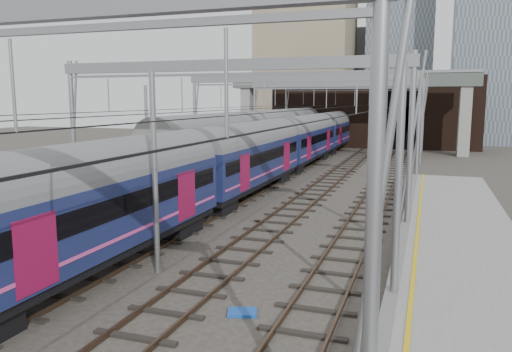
% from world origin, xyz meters
% --- Properties ---
extents(ground, '(160.00, 160.00, 0.00)m').
position_xyz_m(ground, '(0.00, 0.00, 0.00)').
color(ground, '#38332D').
rests_on(ground, ground).
extents(platform_right, '(4.32, 47.00, 1.12)m').
position_xyz_m(platform_right, '(10.18, -1.50, 0.55)').
color(platform_right, gray).
rests_on(platform_right, ground).
extents(tracks, '(14.40, 80.00, 0.22)m').
position_xyz_m(tracks, '(0.00, 15.00, 0.02)').
color(tracks, '#4C3828').
rests_on(tracks, ground).
extents(overhead_line, '(16.80, 80.00, 8.00)m').
position_xyz_m(overhead_line, '(0.00, 21.49, 6.57)').
color(overhead_line, gray).
rests_on(overhead_line, ground).
extents(retaining_wall, '(28.00, 2.75, 9.00)m').
position_xyz_m(retaining_wall, '(1.40, 51.93, 4.33)').
color(retaining_wall, black).
rests_on(retaining_wall, ground).
extents(overbridge, '(28.00, 3.00, 9.25)m').
position_xyz_m(overbridge, '(0.00, 46.00, 7.27)').
color(overbridge, gray).
rests_on(overbridge, ground).
extents(city_skyline, '(37.50, 27.50, 60.00)m').
position_xyz_m(city_skyline, '(2.73, 70.48, 17.09)').
color(city_skyline, tan).
rests_on(city_skyline, ground).
extents(train_main, '(2.71, 62.68, 4.69)m').
position_xyz_m(train_main, '(-2.00, 24.75, 2.43)').
color(train_main, black).
rests_on(train_main, ground).
extents(train_second, '(3.02, 52.39, 5.13)m').
position_xyz_m(train_second, '(-6.00, 37.65, 2.62)').
color(train_second, black).
rests_on(train_second, ground).
extents(equip_cover_b, '(0.85, 0.71, 0.09)m').
position_xyz_m(equip_cover_b, '(-2.41, 2.48, 0.04)').
color(equip_cover_b, '#174AAC').
rests_on(equip_cover_b, ground).
extents(equip_cover_c, '(0.96, 0.80, 0.10)m').
position_xyz_m(equip_cover_c, '(4.07, -0.28, 0.05)').
color(equip_cover_c, '#174AAC').
rests_on(equip_cover_c, ground).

